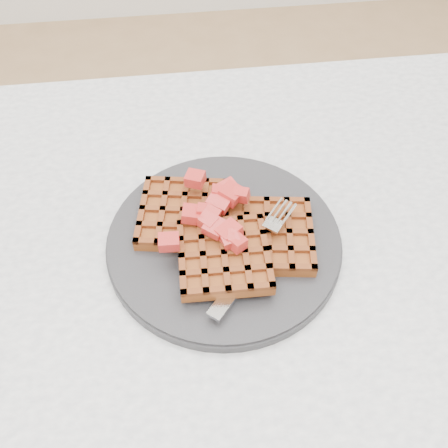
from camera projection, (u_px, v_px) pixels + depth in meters
The scene contains 6 objects.
ground at pixel (277, 443), 1.17m from camera, with size 4.00×4.00×0.00m, color tan.
table at pixel (316, 309), 0.67m from camera, with size 1.20×0.80×0.75m.
plate at pixel (224, 241), 0.59m from camera, with size 0.28×0.28×0.02m, color #252527.
waffles at pixel (225, 233), 0.58m from camera, with size 0.22×0.19×0.03m.
strawberry_pile at pixel (224, 216), 0.56m from camera, with size 0.15×0.15×0.02m, color #A01313, non-canonical shape.
fork at pixel (258, 254), 0.56m from camera, with size 0.02×0.18×0.02m, color silver, non-canonical shape.
Camera 1 is at (-0.17, -0.32, 1.23)m, focal length 40.00 mm.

